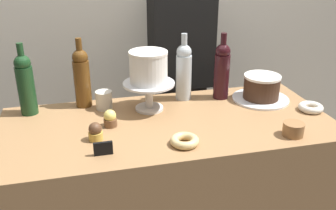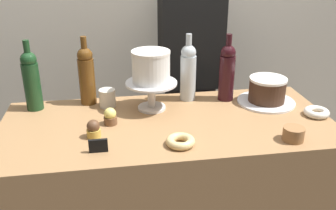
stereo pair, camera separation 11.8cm
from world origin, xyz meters
The scene contains 18 objects.
back_wall centered at (0.00, 0.90, 1.30)m, with size 6.00×0.05×2.60m.
display_counter centered at (0.00, 0.00, 0.47)m, with size 1.43×0.65×0.93m.
cake_stand_pedestal centered at (-0.05, 0.15, 1.02)m, with size 0.24×0.24×0.13m.
white_layer_cake centered at (-0.05, 0.15, 1.14)m, with size 0.17×0.17×0.14m.
silver_serving_platter centered at (0.50, 0.14, 0.94)m, with size 0.28×0.28×0.01m.
chocolate_round_cake centered at (0.50, 0.14, 1.00)m, with size 0.18×0.18×0.12m.
wine_bottle_green centered at (-0.59, 0.24, 1.08)m, with size 0.08×0.08×0.33m.
wine_bottle_dark_red centered at (0.32, 0.21, 1.08)m, with size 0.08×0.08×0.33m.
wine_bottle_amber centered at (-0.34, 0.27, 1.08)m, with size 0.08×0.08×0.33m.
wine_bottle_clear centered at (0.14, 0.24, 1.08)m, with size 0.08×0.08×0.33m.
cupcake_lemon centered at (-0.25, 0.02, 0.97)m, with size 0.06×0.06×0.07m.
cupcake_chocolate centered at (-0.31, -0.09, 0.97)m, with size 0.06×0.06×0.07m.
donut_sugar centered at (0.67, -0.04, 0.95)m, with size 0.11×0.11×0.03m.
donut_glazed centered at (0.02, -0.21, 0.95)m, with size 0.11×0.11×0.03m.
cookie_stack centered at (0.46, -0.24, 0.96)m, with size 0.08×0.08×0.05m.
price_sign_chalkboard centered at (-0.29, -0.21, 0.96)m, with size 0.07×0.01×0.05m.
coffee_cup_ceramic centered at (-0.25, 0.21, 0.98)m, with size 0.08×0.08×0.09m.
barista_figure centered at (0.24, 0.67, 0.84)m, with size 0.36×0.22×1.60m.
Camera 2 is at (-0.23, -1.45, 1.65)m, focal length 40.32 mm.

